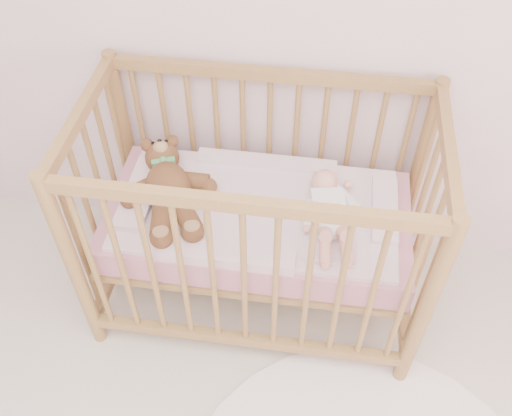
# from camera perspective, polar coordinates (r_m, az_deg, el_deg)

# --- Properties ---
(crib) EXTENTS (1.36, 0.76, 1.00)m
(crib) POSITION_cam_1_polar(r_m,az_deg,el_deg) (2.32, 0.18, -1.10)
(crib) COLOR #A57546
(crib) RESTS_ON floor
(mattress) EXTENTS (1.22, 0.62, 0.13)m
(mattress) POSITION_cam_1_polar(r_m,az_deg,el_deg) (2.33, 0.18, -1.35)
(mattress) COLOR #C77C96
(mattress) RESTS_ON crib
(blanket) EXTENTS (1.10, 0.58, 0.06)m
(blanket) POSITION_cam_1_polar(r_m,az_deg,el_deg) (2.28, 0.18, -0.10)
(blanket) COLOR pink
(blanket) RESTS_ON mattress
(baby) EXTENTS (0.32, 0.52, 0.12)m
(baby) POSITION_cam_1_polar(r_m,az_deg,el_deg) (2.20, 7.34, 0.07)
(baby) COLOR white
(baby) RESTS_ON blanket
(teddy_bear) EXTENTS (0.58, 0.67, 0.16)m
(teddy_bear) POSITION_cam_1_polar(r_m,az_deg,el_deg) (2.26, -8.76, 1.92)
(teddy_bear) COLOR brown
(teddy_bear) RESTS_ON blanket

